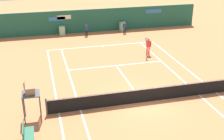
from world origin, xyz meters
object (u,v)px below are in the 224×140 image
at_px(umpire_chair, 30,93).
at_px(ball_kid_centre_post, 86,29).
at_px(player_bench, 27,133).
at_px(ball_kid_left_post, 125,27).
at_px(tennis_ball_mid_court, 131,71).
at_px(player_on_baseline, 148,45).

xyz_separation_m(umpire_chair, ball_kid_centre_post, (5.92, 15.76, -0.94)).
bearing_deg(umpire_chair, ball_kid_centre_post, 159.43).
xyz_separation_m(player_bench, ball_kid_left_post, (10.52, 17.86, 0.23)).
height_order(player_bench, ball_kid_centre_post, ball_kid_centre_post).
xyz_separation_m(player_bench, tennis_ball_mid_court, (7.91, 7.26, -0.47)).
bearing_deg(player_on_baseline, player_bench, 61.57).
relative_size(player_bench, ball_kid_left_post, 0.98).
relative_size(player_on_baseline, ball_kid_centre_post, 1.42).
height_order(player_bench, ball_kid_left_post, ball_kid_left_post).
height_order(player_on_baseline, tennis_ball_mid_court, player_on_baseline).
distance_m(player_on_baseline, ball_kid_left_post, 7.33).
height_order(ball_kid_left_post, tennis_ball_mid_court, ball_kid_left_post).
distance_m(player_bench, ball_kid_centre_post, 18.91).
bearing_deg(player_bench, ball_kid_centre_post, 160.81).
distance_m(ball_kid_left_post, ball_kid_centre_post, 4.31).
xyz_separation_m(player_bench, ball_kid_centre_post, (6.21, 17.86, 0.22)).
bearing_deg(tennis_ball_mid_court, player_on_baseline, 51.30).
relative_size(umpire_chair, ball_kid_left_post, 1.92).
distance_m(player_bench, tennis_ball_mid_court, 10.75).
height_order(umpire_chair, ball_kid_centre_post, umpire_chair).
relative_size(ball_kid_centre_post, tennis_ball_mid_court, 18.53).
distance_m(player_on_baseline, tennis_ball_mid_court, 4.28).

